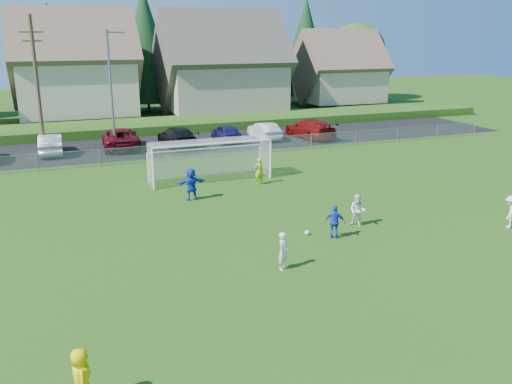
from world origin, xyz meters
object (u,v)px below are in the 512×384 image
(player_white_b, at_px, (357,211))
(car_e, at_px, (226,133))
(car_d, at_px, (178,137))
(goalkeeper, at_px, (259,171))
(car_g, at_px, (310,128))
(soccer_ball, at_px, (307,233))
(car_b, at_px, (51,144))
(player_blue_a, at_px, (335,222))
(player_white_c, at_px, (510,212))
(player_blue_b, at_px, (191,184))
(car_c, at_px, (120,138))
(car_f, at_px, (264,131))
(referee, at_px, (82,378))
(player_white_a, at_px, (283,251))
(soccer_goal, at_px, (209,154))

(player_white_b, height_order, car_e, player_white_b)
(car_d, bearing_deg, player_white_b, 97.22)
(goalkeeper, bearing_deg, car_g, -135.47)
(soccer_ball, height_order, car_b, car_b)
(player_white_b, xyz_separation_m, player_blue_a, (-1.73, -0.96, -0.03))
(soccer_ball, distance_m, car_d, 21.41)
(goalkeeper, distance_m, car_b, 17.64)
(player_white_c, relative_size, player_blue_b, 0.86)
(car_c, xyz_separation_m, car_f, (11.96, -0.53, -0.09))
(player_white_c, distance_m, car_c, 28.83)
(car_c, bearing_deg, car_e, -179.86)
(soccer_ball, relative_size, car_f, 0.05)
(player_white_b, distance_m, player_blue_b, 9.27)
(car_c, height_order, car_g, car_g)
(car_c, bearing_deg, goalkeeper, 118.53)
(player_white_b, relative_size, player_white_c, 1.01)
(referee, relative_size, car_g, 0.28)
(car_c, bearing_deg, soccer_ball, 106.90)
(player_blue_b, bearing_deg, player_blue_a, 117.45)
(player_white_b, relative_size, car_e, 0.36)
(player_white_c, bearing_deg, player_white_a, -34.48)
(player_blue_a, relative_size, car_d, 0.27)
(player_blue_b, height_order, car_f, player_blue_b)
(car_b, height_order, car_g, car_g)
(referee, xyz_separation_m, car_b, (-0.19, 30.63, -0.02))
(car_c, bearing_deg, car_b, 7.43)
(player_blue_b, height_order, soccer_goal, soccer_goal)
(player_white_c, relative_size, soccer_goal, 0.21)
(player_blue_b, distance_m, car_g, 19.83)
(car_b, bearing_deg, goalkeeper, 132.04)
(car_c, bearing_deg, player_blue_b, 100.26)
(soccer_ball, distance_m, goalkeeper, 8.81)
(goalkeeper, relative_size, car_b, 0.35)
(car_b, bearing_deg, player_white_c, 130.03)
(player_white_a, xyz_separation_m, car_g, (13.05, 24.00, 0.07))
(soccer_ball, relative_size, goalkeeper, 0.14)
(soccer_ball, xyz_separation_m, car_d, (-0.95, 21.38, 0.69))
(player_white_a, xyz_separation_m, car_d, (1.52, 24.33, 0.05))
(referee, distance_m, car_c, 31.37)
(player_blue_b, relative_size, car_g, 0.32)
(player_white_a, relative_size, car_e, 0.34)
(car_c, xyz_separation_m, car_d, (4.32, -1.05, -0.01))
(player_white_c, distance_m, car_f, 24.51)
(player_white_c, bearing_deg, soccer_ball, -51.81)
(referee, distance_m, car_g, 36.18)
(player_blue_a, height_order, car_d, car_d)
(soccer_ball, xyz_separation_m, referee, (-10.24, -8.55, 0.68))
(car_c, bearing_deg, player_blue_a, 108.73)
(referee, relative_size, goalkeeper, 0.97)
(player_white_b, distance_m, car_g, 22.29)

